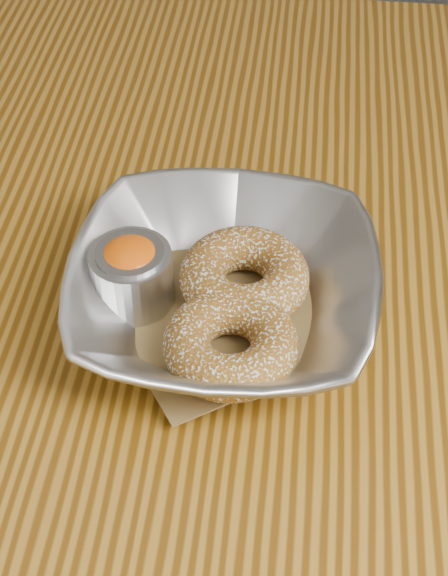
# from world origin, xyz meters

# --- Properties ---
(table) EXTENTS (1.20, 0.80, 0.75)m
(table) POSITION_xyz_m (0.00, 0.00, 0.65)
(table) COLOR brown
(table) RESTS_ON ground_plane
(serving_bowl) EXTENTS (0.21, 0.21, 0.05)m
(serving_bowl) POSITION_xyz_m (-0.11, -0.06, 0.78)
(serving_bowl) COLOR #B3B6BA
(serving_bowl) RESTS_ON table
(parchment) EXTENTS (0.20, 0.20, 0.00)m
(parchment) POSITION_xyz_m (-0.11, -0.06, 0.76)
(parchment) COLOR brown
(parchment) RESTS_ON table
(donut_back) EXTENTS (0.10, 0.10, 0.03)m
(donut_back) POSITION_xyz_m (-0.10, -0.05, 0.78)
(donut_back) COLOR brown
(donut_back) RESTS_ON parchment
(donut_front) EXTENTS (0.11, 0.11, 0.03)m
(donut_front) POSITION_xyz_m (-0.10, -0.11, 0.78)
(donut_front) COLOR brown
(donut_front) RESTS_ON parchment
(ramekin) EXTENTS (0.06, 0.06, 0.05)m
(ramekin) POSITION_xyz_m (-0.17, -0.06, 0.78)
(ramekin) COLOR #B3B6BA
(ramekin) RESTS_ON table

